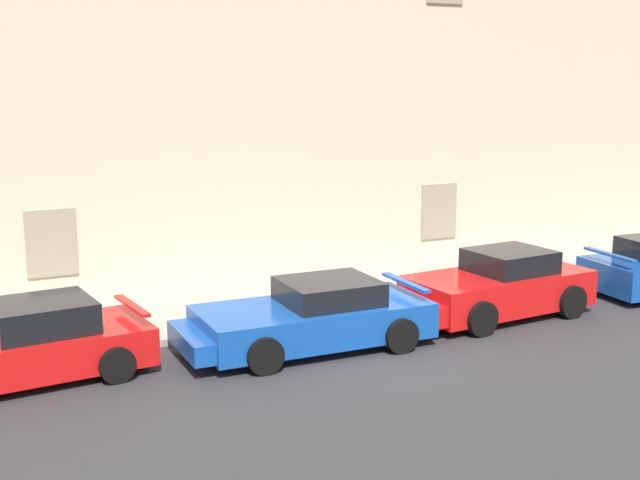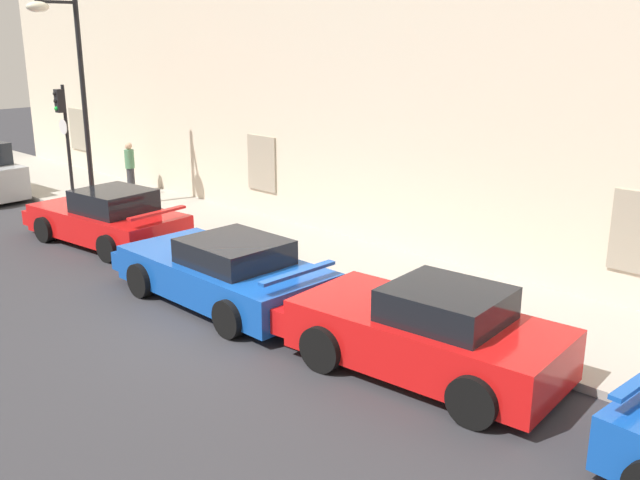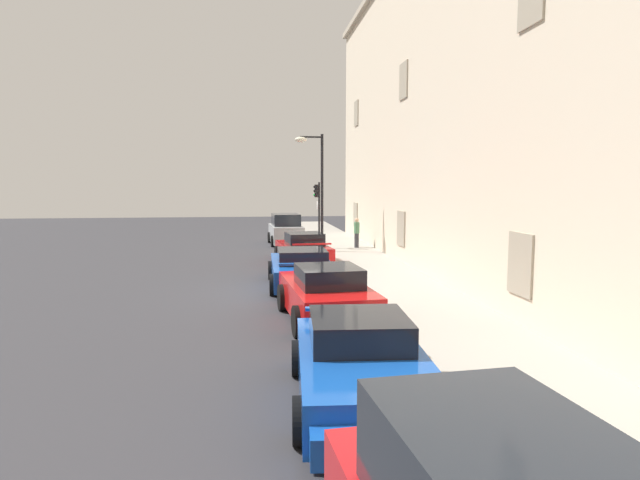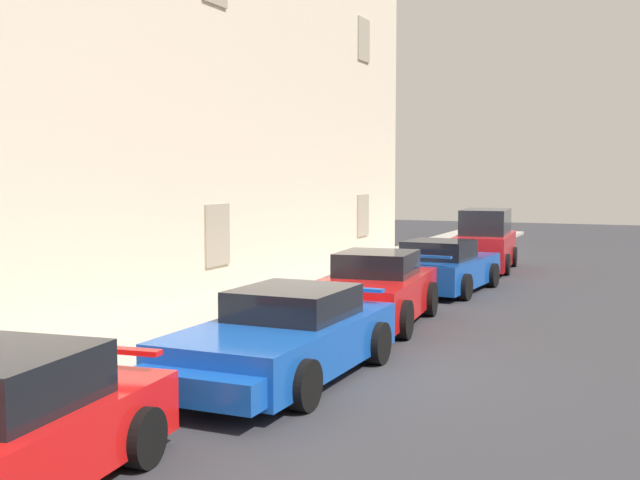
{
  "view_description": "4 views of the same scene",
  "coord_description": "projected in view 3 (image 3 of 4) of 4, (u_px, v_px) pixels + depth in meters",
  "views": [
    {
      "loc": [
        -7.58,
        -13.55,
        5.24
      ],
      "look_at": [
        0.04,
        2.32,
        1.77
      ],
      "focal_mm": 47.01,
      "sensor_mm": 36.0,
      "label": 1
    },
    {
      "loc": [
        9.46,
        -7.46,
        5.07
      ],
      "look_at": [
        1.09,
        1.24,
        1.53
      ],
      "focal_mm": 40.07,
      "sensor_mm": 36.0,
      "label": 2
    },
    {
      "loc": [
        16.68,
        -0.93,
        3.5
      ],
      "look_at": [
        -0.36,
        1.23,
        1.65
      ],
      "focal_mm": 29.24,
      "sensor_mm": 36.0,
      "label": 3
    },
    {
      "loc": [
        -11.42,
        -4.48,
        3.05
      ],
      "look_at": [
        2.03,
        1.33,
        1.84
      ],
      "focal_mm": 44.36,
      "sensor_mm": 36.0,
      "label": 4
    }
  ],
  "objects": [
    {
      "name": "ground_plane",
      "position": [
        284.0,
        292.0,
        16.95
      ],
      "size": [
        80.0,
        80.0,
        0.0
      ],
      "primitive_type": "plane",
      "color": "#333338"
    },
    {
      "name": "sidewalk",
      "position": [
        394.0,
        287.0,
        17.4
      ],
      "size": [
        60.0,
        3.45,
        0.14
      ],
      "primitive_type": "cube",
      "color": "#A8A399",
      "rests_on": "ground"
    },
    {
      "name": "building_facade",
      "position": [
        503.0,
        84.0,
        17.13
      ],
      "size": [
        38.21,
        4.26,
        13.53
      ],
      "color": "beige",
      "rests_on": "ground"
    },
    {
      "name": "sportscar_red_lead",
      "position": [
        302.0,
        249.0,
        23.26
      ],
      "size": [
        4.73,
        2.43,
        1.38
      ],
      "color": "red",
      "rests_on": "ground"
    },
    {
      "name": "sportscar_yellow_flank",
      "position": [
        301.0,
        268.0,
        18.02
      ],
      "size": [
        4.93,
        2.27,
        1.33
      ],
      "color": "#144CB2",
      "rests_on": "ground"
    },
    {
      "name": "sportscar_white_middle",
      "position": [
        325.0,
        295.0,
        13.49
      ],
      "size": [
        4.66,
        2.38,
        1.46
      ],
      "color": "red",
      "rests_on": "ground"
    },
    {
      "name": "sportscar_tail_end",
      "position": [
        362.0,
        370.0,
        8.16
      ],
      "size": [
        4.59,
        2.43,
        1.36
      ],
      "color": "#144CB2",
      "rests_on": "ground"
    },
    {
      "name": "hatchback_parked",
      "position": [
        286.0,
        230.0,
        30.3
      ],
      "size": [
        3.63,
        2.07,
        1.79
      ],
      "color": "#B2B7BC",
      "rests_on": "ground"
    },
    {
      "name": "traffic_light",
      "position": [
        318.0,
        203.0,
        27.18
      ],
      "size": [
        0.44,
        0.36,
        3.46
      ],
      "color": "black",
      "rests_on": "sidewalk"
    },
    {
      "name": "street_lamp",
      "position": [
        314.0,
        171.0,
        25.79
      ],
      "size": [
        0.44,
        1.42,
        5.82
      ],
      "color": "black",
      "rests_on": "sidewalk"
    },
    {
      "name": "pedestrian_admiring",
      "position": [
        357.0,
        232.0,
        27.65
      ],
      "size": [
        0.42,
        0.42,
        1.58
      ],
      "color": "#333338",
      "rests_on": "sidewalk"
    }
  ]
}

